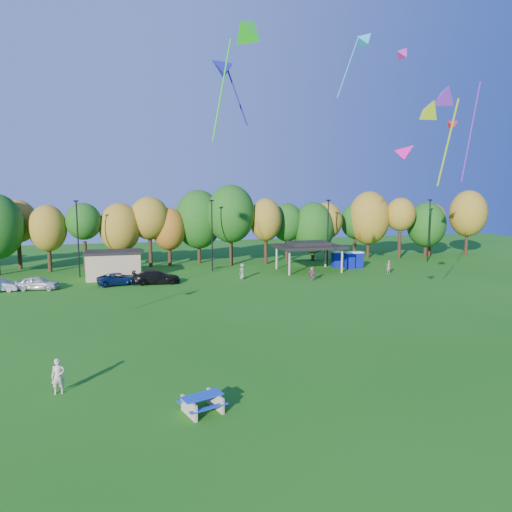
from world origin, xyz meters
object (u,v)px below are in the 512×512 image
object	(u,v)px
kite_flyer	(58,376)
car_a	(38,283)
car_d	(156,277)
porta_potties	(348,260)
car_b	(0,285)
picnic_table	(202,402)
car_c	(119,279)

from	to	relation	value
kite_flyer	car_a	size ratio (longest dim) A/B	0.42
car_d	car_a	bearing A→B (deg)	94.11
car_a	car_d	bearing A→B (deg)	-79.10
porta_potties	car_b	distance (m)	41.25
picnic_table	kite_flyer	world-z (taller)	kite_flyer
car_a	car_d	size ratio (longest dim) A/B	0.81
kite_flyer	picnic_table	bearing A→B (deg)	-35.98
car_b	kite_flyer	bearing A→B (deg)	-151.23
porta_potties	kite_flyer	bearing A→B (deg)	-134.77
porta_potties	car_d	world-z (taller)	porta_potties
car_c	car_a	bearing A→B (deg)	83.28
car_a	car_c	world-z (taller)	car_a
porta_potties	car_c	bearing A→B (deg)	-171.87
porta_potties	car_c	world-z (taller)	porta_potties
car_a	car_b	bearing A→B (deg)	97.66
porta_potties	kite_flyer	size ratio (longest dim) A/B	2.14
kite_flyer	car_c	size ratio (longest dim) A/B	0.37
porta_potties	kite_flyer	xyz separation A→B (m)	(-31.77, -32.03, -0.22)
porta_potties	car_a	bearing A→B (deg)	-172.89
car_c	car_d	xyz separation A→B (m)	(3.92, -0.40, 0.09)
picnic_table	car_a	xyz separation A→B (m)	(-12.19, 31.17, 0.25)
kite_flyer	car_d	size ratio (longest dim) A/B	0.34
porta_potties	picnic_table	bearing A→B (deg)	-125.21
kite_flyer	car_d	bearing A→B (deg)	71.63
picnic_table	car_c	size ratio (longest dim) A/B	0.47
car_c	kite_flyer	bearing A→B (deg)	165.08
porta_potties	car_a	size ratio (longest dim) A/B	0.90
car_b	car_a	bearing A→B (deg)	-82.66
car_a	car_c	size ratio (longest dim) A/B	0.89
picnic_table	car_d	world-z (taller)	car_d
kite_flyer	car_c	xyz separation A→B (m)	(2.36, 27.83, -0.22)
car_a	kite_flyer	bearing A→B (deg)	-157.67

